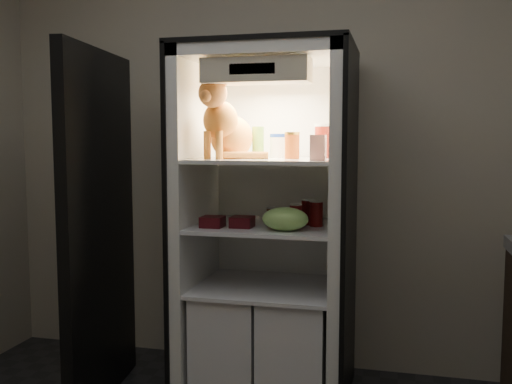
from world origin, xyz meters
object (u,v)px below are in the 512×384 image
mayo_tub (278,146)px  soda_can_a (308,212)px  parmesan_shaker (258,142)px  grape_bag (285,219)px  soda_can_c (296,216)px  condiment_jar (273,215)px  berry_box_right (242,222)px  refrigerator (269,250)px  pepper_jar (324,141)px  berry_box_left (213,222)px  salsa_jar (292,145)px  soda_can_b (316,214)px  tabby_cat (226,127)px  cream_carton (318,148)px

mayo_tub → soda_can_a: (0.17, -0.06, -0.35)m
parmesan_shaker → grape_bag: parmesan_shaker is taller
soda_can_c → soda_can_a: bearing=67.8°
condiment_jar → berry_box_right: bearing=-126.8°
refrigerator → pepper_jar: refrigerator is taller
berry_box_left → soda_can_a: bearing=24.0°
salsa_jar → soda_can_a: 0.37m
refrigerator → soda_can_a: size_ratio=14.19×
parmesan_shaker → berry_box_right: parmesan_shaker is taller
mayo_tub → condiment_jar: (-0.02, -0.06, -0.37)m
salsa_jar → condiment_jar: 0.40m
refrigerator → grape_bag: 0.34m
soda_can_b → grape_bag: bearing=-126.7°
refrigerator → parmesan_shaker: refrigerator is taller
mayo_tub → pepper_jar: bearing=4.4°
tabby_cat → soda_can_c: tabby_cat is taller
berry_box_right → grape_bag: bearing=-12.0°
berry_box_left → berry_box_right: 0.15m
parmesan_shaker → soda_can_c: size_ratio=1.41×
tabby_cat → soda_can_c: bearing=15.5°
tabby_cat → berry_box_right: 0.50m
salsa_jar → berry_box_left: 0.57m
soda_can_b → grape_bag: 0.22m
parmesan_shaker → soda_can_c: 0.47m
tabby_cat → parmesan_shaker: tabby_cat is taller
mayo_tub → cream_carton: bearing=-50.1°
tabby_cat → soda_can_a: tabby_cat is taller
cream_carton → soda_can_a: bearing=108.3°
refrigerator → soda_can_c: (0.17, -0.13, 0.21)m
soda_can_b → berry_box_left: bearing=-162.9°
mayo_tub → berry_box_right: mayo_tub is taller
condiment_jar → refrigerator: bearing=144.3°
mayo_tub → salsa_jar: (0.10, -0.13, 0.00)m
mayo_tub → cream_carton: 0.40m
mayo_tub → refrigerator: bearing=-133.9°
tabby_cat → berry_box_left: (-0.05, -0.08, -0.49)m
tabby_cat → condiment_jar: tabby_cat is taller
refrigerator → berry_box_right: size_ratio=16.88×
salsa_jar → soda_can_a: (0.08, 0.07, -0.35)m
mayo_tub → berry_box_right: 0.47m
tabby_cat → soda_can_c: 0.58m
soda_can_c → grape_bag: soda_can_c is taller
cream_carton → berry_box_left: size_ratio=1.10×
mayo_tub → pepper_jar: size_ratio=0.71×
soda_can_b → soda_can_c: 0.12m
parmesan_shaker → grape_bag: 0.50m
tabby_cat → soda_can_b: 0.65m
refrigerator → cream_carton: 0.69m
parmesan_shaker → condiment_jar: parmesan_shaker is taller
refrigerator → soda_can_a: bearing=-3.1°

